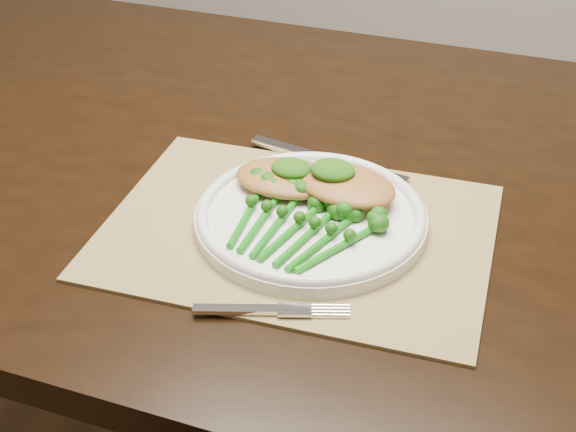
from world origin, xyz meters
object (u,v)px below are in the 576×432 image
(chicken_fillet_left, at_px, (287,178))
(broccolini_bundle, at_px, (291,231))
(dining_table, at_px, (297,363))
(placemat, at_px, (298,231))
(dinner_plate, at_px, (311,216))

(chicken_fillet_left, distance_m, broccolini_bundle, 0.10)
(dining_table, xyz_separation_m, placemat, (0.06, -0.15, 0.37))
(dining_table, distance_m, placemat, 0.41)
(placemat, distance_m, broccolini_bundle, 0.04)
(broccolini_bundle, bearing_deg, dining_table, 118.12)
(broccolini_bundle, bearing_deg, placemat, 106.81)
(placemat, height_order, dinner_plate, dinner_plate)
(dining_table, xyz_separation_m, dinner_plate, (0.07, -0.14, 0.39))
(dining_table, height_order, dinner_plate, dinner_plate)
(dining_table, relative_size, placemat, 3.71)
(placemat, bearing_deg, dinner_plate, 47.78)
(chicken_fillet_left, bearing_deg, dinner_plate, -47.92)
(placemat, height_order, broccolini_bundle, broccolini_bundle)
(dinner_plate, xyz_separation_m, chicken_fillet_left, (-0.05, 0.04, 0.02))
(broccolini_bundle, bearing_deg, dinner_plate, 91.48)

